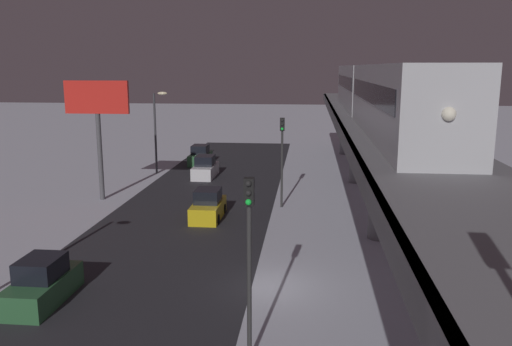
% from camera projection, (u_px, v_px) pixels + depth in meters
% --- Properties ---
extents(ground_plane, '(240.00, 240.00, 0.00)m').
position_uv_depth(ground_plane, '(269.00, 287.00, 23.95)').
color(ground_plane, silver).
extents(avenue_asphalt, '(11.00, 91.80, 0.01)m').
position_uv_depth(avenue_asphalt, '(135.00, 281.00, 24.58)').
color(avenue_asphalt, '#28282D').
rests_on(avenue_asphalt, ground_plane).
extents(elevated_railway, '(5.00, 91.80, 6.58)m').
position_uv_depth(elevated_railway, '(406.00, 167.00, 22.25)').
color(elevated_railway, slate).
rests_on(elevated_railway, ground_plane).
extents(subway_train, '(2.94, 36.87, 3.40)m').
position_uv_depth(subway_train, '(376.00, 91.00, 33.86)').
color(subway_train, '#B7BABF').
rests_on(subway_train, elevated_railway).
extents(sedan_yellow, '(1.91, 4.17, 1.97)m').
position_uv_depth(sedan_yellow, '(208.00, 207.00, 34.73)').
color(sedan_yellow, gold).
rests_on(sedan_yellow, ground_plane).
extents(sedan_green, '(1.80, 4.33, 1.97)m').
position_uv_depth(sedan_green, '(200.00, 156.00, 54.25)').
color(sedan_green, '#2D6038').
rests_on(sedan_green, ground_plane).
extents(sedan_white, '(1.80, 4.35, 1.97)m').
position_uv_depth(sedan_white, '(205.00, 168.00, 47.82)').
color(sedan_white, silver).
rests_on(sedan_white, ground_plane).
extents(sedan_green_2, '(1.80, 4.17, 1.97)m').
position_uv_depth(sedan_green_2, '(42.00, 284.00, 22.29)').
color(sedan_green_2, '#2D6038').
rests_on(sedan_green_2, ground_plane).
extents(traffic_light_near, '(0.32, 0.44, 6.40)m').
position_uv_depth(traffic_light_near, '(249.00, 244.00, 17.06)').
color(traffic_light_near, '#2D2D2D').
rests_on(traffic_light_near, ground_plane).
extents(traffic_light_mid, '(0.32, 0.44, 6.40)m').
position_uv_depth(traffic_light_mid, '(282.00, 149.00, 36.78)').
color(traffic_light_mid, '#2D2D2D').
rests_on(traffic_light_mid, ground_plane).
extents(commercial_billboard, '(4.80, 0.36, 8.90)m').
position_uv_depth(commercial_billboard, '(97.00, 109.00, 38.49)').
color(commercial_billboard, '#4C4C51').
rests_on(commercial_billboard, ground_plane).
extents(street_lamp_far, '(1.35, 0.44, 7.65)m').
position_uv_depth(street_lamp_far, '(157.00, 123.00, 48.61)').
color(street_lamp_far, '#38383D').
rests_on(street_lamp_far, ground_plane).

